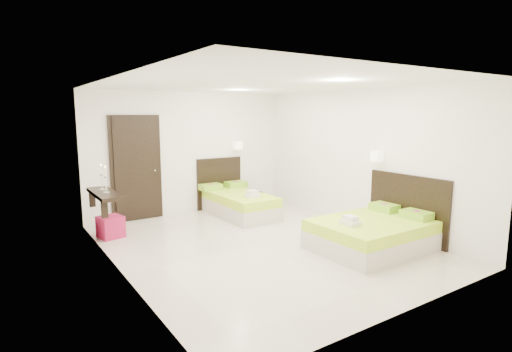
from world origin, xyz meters
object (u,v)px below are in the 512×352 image
nightstand (255,201)px  ottoman (111,227)px  bed_double (375,232)px  bed_single (237,202)px

nightstand → ottoman: 3.29m
bed_double → ottoman: (-3.40, 2.92, -0.08)m
bed_single → ottoman: (-2.67, -0.15, -0.09)m
bed_single → bed_double: size_ratio=1.02×
bed_single → bed_double: (0.73, -3.07, -0.01)m
bed_double → ottoman: size_ratio=4.79×
bed_single → ottoman: size_ratio=4.90×
nightstand → bed_single: bearing=-145.3°
bed_double → ottoman: bed_double is taller
nightstand → ottoman: (-3.26, -0.39, 0.00)m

